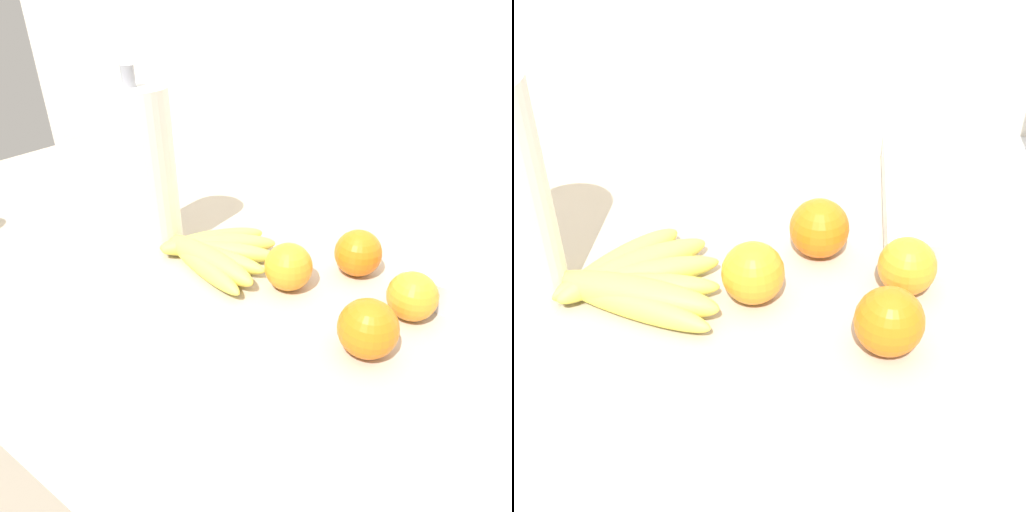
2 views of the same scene
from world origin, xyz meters
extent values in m
cube|color=#ADA08C|center=(0.00, 0.00, 0.45)|extent=(1.89, 0.74, 0.89)
cube|color=silver|center=(0.00, 0.40, 0.65)|extent=(2.29, 0.06, 1.30)
ellipsoid|color=#E0D24C|center=(-0.15, -0.02, 0.91)|extent=(0.21, 0.10, 0.03)
ellipsoid|color=#E0C84C|center=(-0.15, -0.01, 0.91)|extent=(0.21, 0.07, 0.04)
ellipsoid|color=#DAD24C|center=(-0.15, 0.01, 0.91)|extent=(0.20, 0.05, 0.03)
ellipsoid|color=#D7D14C|center=(-0.15, 0.02, 0.91)|extent=(0.20, 0.11, 0.03)
ellipsoid|color=#E3C34C|center=(-0.16, 0.04, 0.91)|extent=(0.18, 0.15, 0.04)
ellipsoid|color=#DED24C|center=(-0.18, 0.04, 0.91)|extent=(0.13, 0.17, 0.04)
sphere|color=orange|center=(-0.02, 0.02, 0.93)|extent=(0.07, 0.07, 0.07)
sphere|color=orange|center=(0.05, 0.12, 0.93)|extent=(0.07, 0.07, 0.07)
sphere|color=orange|center=(0.16, 0.06, 0.93)|extent=(0.07, 0.07, 0.07)
sphere|color=orange|center=(0.13, -0.04, 0.93)|extent=(0.07, 0.07, 0.07)
cylinder|color=white|center=(-0.28, 0.00, 1.02)|extent=(0.11, 0.11, 0.26)
cylinder|color=gray|center=(-0.28, 0.00, 1.04)|extent=(0.02, 0.02, 0.29)
camera|label=1|loc=(0.25, -0.45, 1.27)|focal=30.56mm
camera|label=2|loc=(0.07, -0.60, 1.43)|focal=50.46mm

